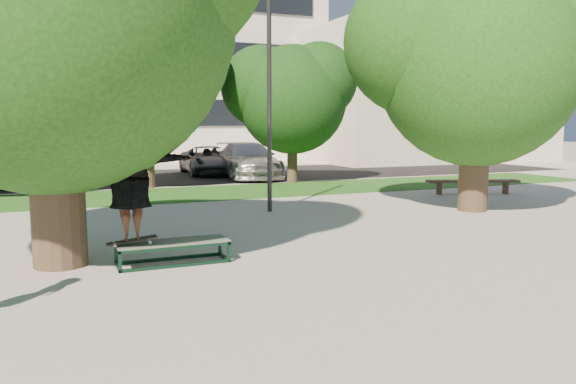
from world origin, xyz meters
name	(u,v)px	position (x,y,z in m)	size (l,w,h in m)	color
ground	(321,255)	(0.00, 0.00, 0.00)	(120.00, 120.00, 0.00)	#A69F99
grass_strip	(221,192)	(1.00, 9.50, 0.01)	(30.00, 4.00, 0.02)	#174B15
asphalt_strip	(156,177)	(0.00, 16.00, 0.01)	(40.00, 8.00, 0.01)	black
tree_right	(473,54)	(5.92, 3.08, 4.09)	(6.24, 5.33, 6.51)	#38281E
bg_tree_mid	(142,75)	(-1.08, 12.08, 4.02)	(5.76, 4.92, 6.24)	#38281E
bg_tree_right	(290,93)	(4.43, 11.57, 3.49)	(5.04, 4.31, 5.43)	#38281E
lamppost	(269,90)	(1.00, 5.00, 3.15)	(0.25, 0.15, 6.11)	#2D2D30
office_building	(79,38)	(-2.00, 31.98, 8.00)	(30.00, 14.12, 16.00)	#BAB5AD
side_building	(417,98)	(18.00, 22.00, 4.00)	(15.00, 10.00, 8.00)	silver
grind_box	(173,252)	(-2.50, 0.42, 0.19)	(1.80, 0.60, 0.38)	black
skater_rig	(130,189)	(-3.15, 0.42, 1.27)	(2.05, 0.68, 1.72)	white
bench	(473,182)	(8.50, 5.84, 0.39)	(3.00, 1.43, 0.47)	brown
car_dark	(48,167)	(-4.32, 13.98, 0.70)	(1.48, 4.26, 1.40)	black
car_grey	(209,160)	(2.50, 16.50, 0.64)	(2.13, 4.63, 1.29)	#4F4F53
car_silver_b	(248,160)	(3.58, 14.16, 0.75)	(2.11, 5.20, 1.51)	silver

